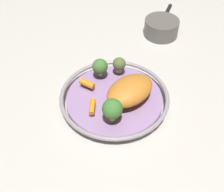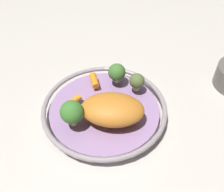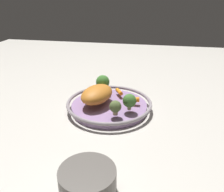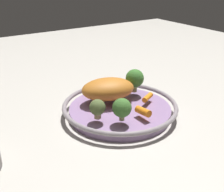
% 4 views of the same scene
% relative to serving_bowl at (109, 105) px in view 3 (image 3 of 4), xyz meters
% --- Properties ---
extents(ground_plane, '(2.53, 2.53, 0.00)m').
position_rel_serving_bowl_xyz_m(ground_plane, '(0.00, 0.00, -0.02)').
color(ground_plane, '#B7B2A8').
extents(serving_bowl, '(0.35, 0.35, 0.04)m').
position_rel_serving_bowl_xyz_m(serving_bowl, '(0.00, 0.00, 0.00)').
color(serving_bowl, '#8E709E').
rests_on(serving_bowl, ground_plane).
extents(roast_chicken_piece, '(0.15, 0.19, 0.06)m').
position_rel_serving_bowl_xyz_m(roast_chicken_piece, '(-0.05, -0.01, 0.05)').
color(roast_chicken_piece, '#BB6D25').
rests_on(roast_chicken_piece, serving_bowl).
extents(baby_carrot_right, '(0.04, 0.05, 0.02)m').
position_rel_serving_bowl_xyz_m(baby_carrot_right, '(0.03, 0.08, 0.03)').
color(baby_carrot_right, orange).
rests_on(baby_carrot_right, serving_bowl).
extents(baby_carrot_near_rim, '(0.05, 0.02, 0.02)m').
position_rel_serving_bowl_xyz_m(baby_carrot_near_rim, '(0.10, 0.01, 0.03)').
color(baby_carrot_near_rim, orange).
rests_on(baby_carrot_near_rim, serving_bowl).
extents(broccoli_floret_mid, '(0.04, 0.04, 0.05)m').
position_rel_serving_bowl_xyz_m(broccoli_floret_mid, '(0.04, -0.10, 0.05)').
color(broccoli_floret_mid, tan).
rests_on(broccoli_floret_mid, serving_bowl).
extents(broccoli_floret_small, '(0.05, 0.05, 0.06)m').
position_rel_serving_bowl_xyz_m(broccoli_floret_small, '(0.09, -0.06, 0.05)').
color(broccoli_floret_small, tan).
rests_on(broccoli_floret_small, serving_bowl).
extents(broccoli_floret_edge, '(0.06, 0.06, 0.08)m').
position_rel_serving_bowl_xyz_m(broccoli_floret_edge, '(-0.05, 0.09, 0.06)').
color(broccoli_floret_edge, '#9CA466').
rests_on(broccoli_floret_edge, serving_bowl).
extents(saucepan, '(0.14, 0.21, 0.07)m').
position_rel_serving_bowl_xyz_m(saucepan, '(0.03, -0.43, 0.01)').
color(saucepan, '#56514C').
rests_on(saucepan, ground_plane).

